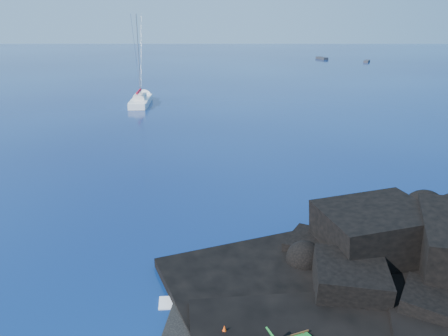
{
  "coord_description": "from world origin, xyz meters",
  "views": [
    {
      "loc": [
        2.55,
        -13.19,
        11.7
      ],
      "look_at": [
        2.58,
        14.88,
        2.0
      ],
      "focal_mm": 35.0,
      "sensor_mm": 36.0,
      "label": 1
    }
  ],
  "objects": [
    {
      "name": "marker_cone",
      "position": [
        2.58,
        0.21,
        0.61
      ],
      "size": [
        0.44,
        0.44,
        0.52
      ],
      "primitive_type": "cone",
      "rotation": [
        0.0,
        0.0,
        0.37
      ],
      "color": "#FF4A0D",
      "rests_on": "beach"
    },
    {
      "name": "distant_boat_a",
      "position": [
        31.75,
        119.82,
        0.0
      ],
      "size": [
        2.97,
        5.01,
        0.64
      ],
      "primitive_type": "cube",
      "rotation": [
        0.0,
        0.0,
        0.33
      ],
      "color": "#28282D",
      "rests_on": "ground"
    },
    {
      "name": "distant_boat_b",
      "position": [
        42.22,
        110.63,
        0.0
      ],
      "size": [
        2.86,
        4.22,
        0.54
      ],
      "primitive_type": "cube",
      "rotation": [
        0.0,
        0.0,
        -0.43
      ],
      "color": "#2B2A30",
      "rests_on": "ground"
    },
    {
      "name": "sailboat",
      "position": [
        -9.25,
        48.62,
        0.0
      ],
      "size": [
        2.99,
        11.8,
        12.27
      ],
      "primitive_type": null,
      "rotation": [
        0.0,
        0.0,
        0.05
      ],
      "color": "white",
      "rests_on": "ground"
    },
    {
      "name": "surf_foam",
      "position": [
        5.0,
        5.0,
        0.0
      ],
      "size": [
        10.0,
        8.0,
        0.06
      ],
      "primitive_type": null,
      "color": "white",
      "rests_on": "ground"
    },
    {
      "name": "sunbather",
      "position": [
        5.96,
        0.08,
        0.51
      ],
      "size": [
        1.7,
        0.67,
        0.22
      ],
      "primitive_type": null,
      "rotation": [
        0.0,
        0.0,
        0.16
      ],
      "color": "tan",
      "rests_on": "towel"
    }
  ]
}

